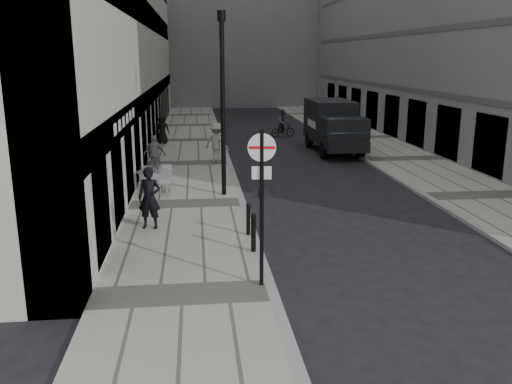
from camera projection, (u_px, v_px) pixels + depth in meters
ground at (293, 359)px, 9.59m from camera, size 120.00×120.00×0.00m
sidewalk at (189, 164)px, 26.71m from camera, size 4.00×60.00×0.12m
far_sidewalk at (403, 159)px, 27.89m from camera, size 4.00×60.00×0.12m
building_far at (220, 4)px, 61.06m from camera, size 24.00×16.00×22.00m
walking_man at (149, 198)px, 16.31m from camera, size 0.77×0.58×1.89m
sign_post at (262, 187)px, 11.87m from camera, size 0.62×0.13×3.60m
lamppost at (223, 96)px, 19.68m from camera, size 0.30×0.30×6.66m
bollard_near at (253, 234)px, 14.43m from camera, size 0.13×0.13×0.99m
bollard_far at (248, 220)px, 15.82m from camera, size 0.12×0.12×0.90m
panel_van at (333, 124)px, 30.06m from camera, size 2.27×6.01×2.82m
cyclist at (283, 126)px, 35.95m from camera, size 1.81×1.13×1.84m
pedestrian_a at (155, 154)px, 24.15m from camera, size 1.07×0.65×1.70m
pedestrian_b at (217, 143)px, 26.56m from camera, size 1.45×1.29×1.95m
pedestrian_c at (162, 129)px, 32.33m from camera, size 0.86×0.59×1.72m
cafe_table_near at (166, 179)px, 20.91m from camera, size 0.75×1.70×0.97m
cafe_table_mid at (145, 179)px, 21.00m from camera, size 0.70×1.58×0.90m
cafe_table_far at (155, 155)px, 26.19m from camera, size 0.73×1.64×0.94m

